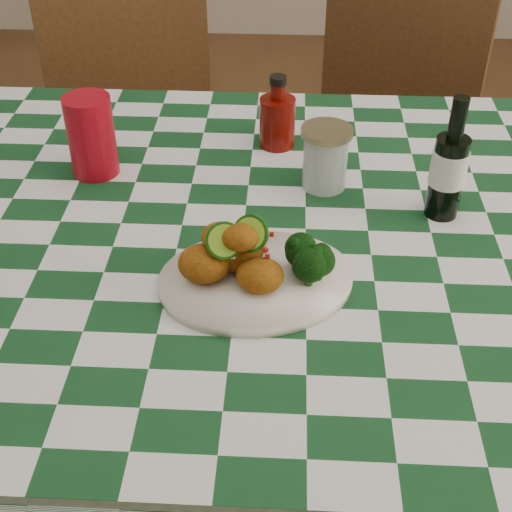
# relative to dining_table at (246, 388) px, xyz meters

# --- Properties ---
(ground) EXTENTS (5.00, 5.00, 0.00)m
(ground) POSITION_rel_dining_table_xyz_m (0.00, 0.00, -0.39)
(ground) COLOR brown
(ground) RESTS_ON ground
(dining_table) EXTENTS (1.66, 1.06, 0.79)m
(dining_table) POSITION_rel_dining_table_xyz_m (0.00, 0.00, 0.00)
(dining_table) COLOR #14431F
(dining_table) RESTS_ON ground
(plate) EXTENTS (0.33, 0.28, 0.02)m
(plate) POSITION_rel_dining_table_xyz_m (0.03, -0.15, 0.40)
(plate) COLOR white
(plate) RESTS_ON dining_table
(fried_chicken_pile) EXTENTS (0.14, 0.11, 0.09)m
(fried_chicken_pile) POSITION_rel_dining_table_xyz_m (0.01, -0.15, 0.46)
(fried_chicken_pile) COLOR #98580E
(fried_chicken_pile) RESTS_ON plate
(broccoli_side) EXTENTS (0.08, 0.08, 0.06)m
(broccoli_side) POSITION_rel_dining_table_xyz_m (0.10, -0.14, 0.44)
(broccoli_side) COLOR black
(broccoli_side) RESTS_ON plate
(red_tumbler) EXTENTS (0.11, 0.11, 0.15)m
(red_tumbler) POSITION_rel_dining_table_xyz_m (-0.28, 0.16, 0.47)
(red_tumbler) COLOR #A10817
(red_tumbler) RESTS_ON dining_table
(ketchup_bottle) EXTENTS (0.07, 0.07, 0.14)m
(ketchup_bottle) POSITION_rel_dining_table_xyz_m (0.05, 0.28, 0.46)
(ketchup_bottle) COLOR #5C0904
(ketchup_bottle) RESTS_ON dining_table
(mason_jar) EXTENTS (0.12, 0.12, 0.11)m
(mason_jar) POSITION_rel_dining_table_xyz_m (0.13, 0.14, 0.45)
(mason_jar) COLOR #B2BCBA
(mason_jar) RESTS_ON dining_table
(beer_bottle) EXTENTS (0.07, 0.07, 0.21)m
(beer_bottle) POSITION_rel_dining_table_xyz_m (0.33, 0.06, 0.50)
(beer_bottle) COLOR black
(beer_bottle) RESTS_ON dining_table
(wooden_chair_left) EXTENTS (0.61, 0.62, 1.01)m
(wooden_chair_left) POSITION_rel_dining_table_xyz_m (-0.31, 0.72, 0.11)
(wooden_chair_left) COLOR #472814
(wooden_chair_left) RESTS_ON ground
(wooden_chair_right) EXTENTS (0.57, 0.58, 0.94)m
(wooden_chair_right) POSITION_rel_dining_table_xyz_m (0.29, 0.68, 0.08)
(wooden_chair_right) COLOR #472814
(wooden_chair_right) RESTS_ON ground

